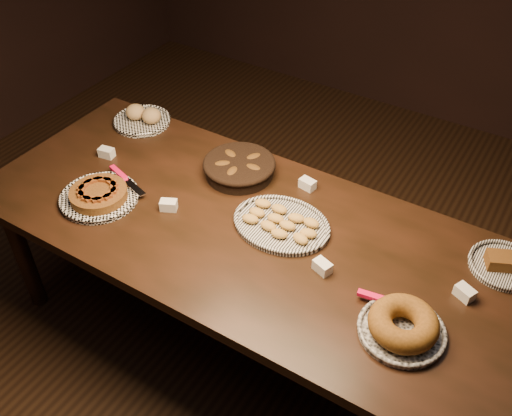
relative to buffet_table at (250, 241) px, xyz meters
The scene contains 9 objects.
ground 0.68m from the buffet_table, ahead, with size 5.00×5.00×0.00m, color black.
buffet_table is the anchor object (origin of this frame).
apple_tart_plate 0.68m from the buffet_table, 163.73° to the right, with size 0.34×0.36×0.06m.
madeleine_platter 0.16m from the buffet_table, 35.16° to the left, with size 0.41×0.33×0.05m.
bundt_cake_plate 0.75m from the buffet_table, 13.61° to the right, with size 0.34×0.30×0.09m.
croissant_basket 0.38m from the buffet_table, 130.05° to the left, with size 0.34×0.34×0.08m.
bread_roll_plate 0.98m from the buffet_table, 156.81° to the left, with size 0.29×0.29×0.09m.
loaf_plate 0.99m from the buffet_table, 18.87° to the left, with size 0.27×0.27×0.06m.
tent_cards 0.12m from the buffet_table, 77.20° to the left, with size 1.78×0.50×0.04m.
Camera 1 is at (0.93, -1.44, 2.33)m, focal length 40.00 mm.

